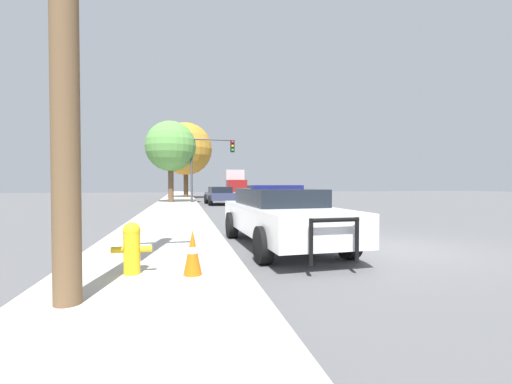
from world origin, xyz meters
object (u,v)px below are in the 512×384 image
fire_hydrant (132,247)px  traffic_cone (193,252)px  police_car (280,215)px  car_background_midblock (220,195)px  tree_sidewalk_far (186,149)px  car_background_oncoming (258,192)px  tree_sidewalk_mid (171,146)px  traffic_light (209,157)px  box_truck (233,182)px

fire_hydrant → traffic_cone: size_ratio=1.15×
police_car → car_background_midblock: (0.28, 16.79, -0.06)m
car_background_midblock → tree_sidewalk_far: tree_sidewalk_far is taller
car_background_oncoming → traffic_cone: (-6.56, -25.40, -0.25)m
car_background_oncoming → tree_sidewalk_far: (-6.45, 5.27, 4.35)m
car_background_midblock → tree_sidewalk_mid: tree_sidewalk_mid is taller
police_car → traffic_light: bearing=-91.4°
car_background_oncoming → tree_sidewalk_far: 9.40m
traffic_light → tree_sidewalk_mid: tree_sidewalk_mid is taller
fire_hydrant → tree_sidewalk_mid: tree_sidewalk_mid is taller
tree_sidewalk_mid → traffic_cone: tree_sidewalk_mid is taller
traffic_cone → box_truck: bearing=81.0°
traffic_light → box_truck: traffic_light is taller
tree_sidewalk_far → box_truck: bearing=60.9°
box_truck → police_car: bearing=82.3°
box_truck → fire_hydrant: bearing=78.6°
police_car → car_background_oncoming: (4.42, 22.72, -0.04)m
tree_sidewalk_mid → car_background_midblock: bearing=-24.1°
traffic_light → car_background_midblock: (0.66, -0.97, -2.82)m
car_background_oncoming → tree_sidewalk_mid: bearing=26.7°
tree_sidewalk_mid → traffic_cone: bearing=-87.1°
tree_sidewalk_far → traffic_cone: (-0.11, -30.67, -4.59)m
car_background_midblock → traffic_light: bearing=121.2°
police_car → fire_hydrant: bearing=36.0°
car_background_midblock → tree_sidewalk_far: (-2.31, 11.20, 4.37)m
traffic_light → box_truck: (4.95, 22.11, -1.74)m
traffic_light → car_background_oncoming: bearing=45.9°
tree_sidewalk_far → tree_sidewalk_mid: tree_sidewalk_far is taller
traffic_light → tree_sidewalk_far: 10.48m
fire_hydrant → tree_sidewalk_mid: size_ratio=0.13×
fire_hydrant → traffic_light: 20.59m
fire_hydrant → traffic_cone: 0.94m
fire_hydrant → traffic_cone: bearing=-15.1°
traffic_light → box_truck: size_ratio=0.69×
traffic_light → car_background_midblock: 3.05m
box_truck → traffic_cone: size_ratio=10.20×
fire_hydrant → car_background_oncoming: car_background_oncoming is taller
car_background_midblock → fire_hydrant: bearing=-102.8°
police_car → fire_hydrant: police_car is taller
car_background_oncoming → police_car: bearing=75.8°
traffic_light → tree_sidewalk_far: tree_sidewalk_far is taller
police_car → box_truck: (4.58, 39.88, 1.01)m
fire_hydrant → car_background_midblock: 19.52m
fire_hydrant → car_background_oncoming: size_ratio=0.17×
box_truck → traffic_cone: box_truck is taller
car_background_midblock → traffic_cone: 19.63m
fire_hydrant → tree_sidewalk_mid: bearing=90.4°
car_background_oncoming → tree_sidewalk_far: bearing=-42.4°
police_car → car_background_oncoming: police_car is taller
car_background_midblock → box_truck: (4.29, 23.08, 1.07)m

